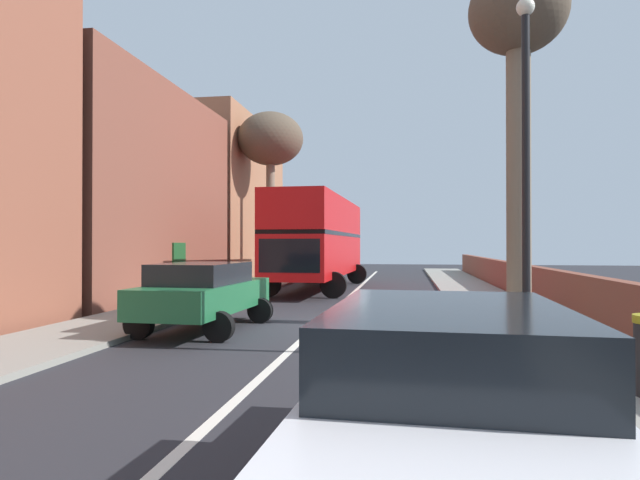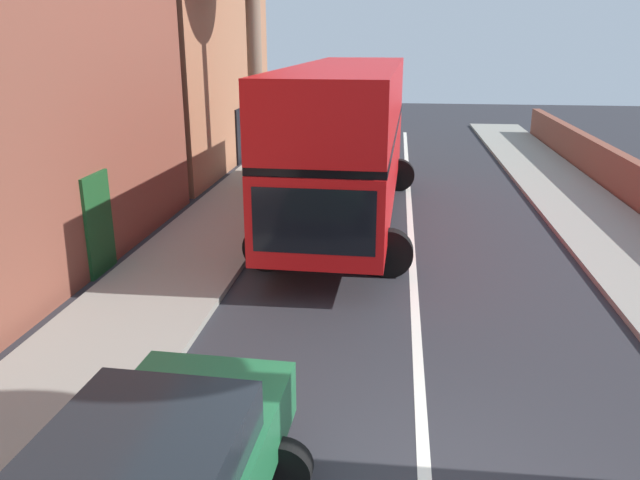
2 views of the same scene
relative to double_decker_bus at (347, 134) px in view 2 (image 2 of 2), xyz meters
name	(u,v)px [view 2 (image 2 of 2)]	position (x,y,z in m)	size (l,w,h in m)	color
sidewalk_left	(2,456)	(-3.20, -10.34, -2.30)	(2.60, 60.00, 0.12)	gray
double_decker_bus	(347,134)	(0.00, 0.00, 0.00)	(3.76, 11.32, 4.06)	red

